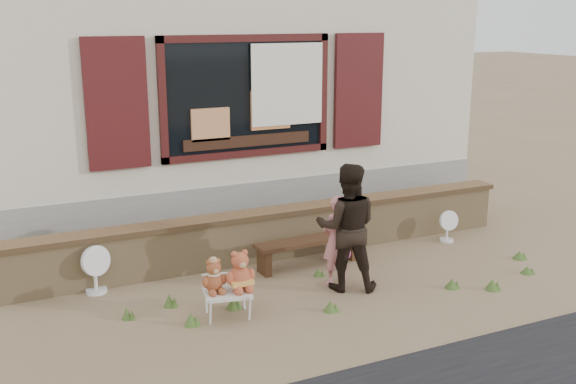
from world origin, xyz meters
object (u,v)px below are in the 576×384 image
bench (309,246)px  child (336,240)px  folding_chair (227,293)px  teddy_bear_right (240,269)px  adult (347,227)px  teddy_bear_left (214,275)px

bench → child: bearing=-88.8°
bench → folding_chair: 1.77m
teddy_bear_right → adult: (1.41, 0.17, 0.23)m
teddy_bear_left → adult: size_ratio=0.25×
teddy_bear_left → child: size_ratio=0.34×
teddy_bear_left → adult: adult is taller
child → folding_chair: bearing=3.5°
teddy_bear_left → teddy_bear_right: bearing=0.0°
teddy_bear_left → bench: bearing=42.4°
bench → teddy_bear_left: 1.89m
bench → child: (0.04, -0.66, 0.28)m
teddy_bear_left → child: bearing=21.9°
teddy_bear_right → adult: adult is taller
bench → teddy_bear_right: bearing=-144.7°
child → adult: bearing=93.9°
folding_chair → adult: bearing=17.0°
folding_chair → child: child is taller
teddy_bear_left → adult: (1.69, 0.12, 0.27)m
teddy_bear_left → adult: bearing=15.6°
adult → folding_chair: bearing=32.2°
bench → teddy_bear_left: (-1.61, -0.96, 0.22)m
folding_chair → teddy_bear_right: (0.14, -0.03, 0.25)m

